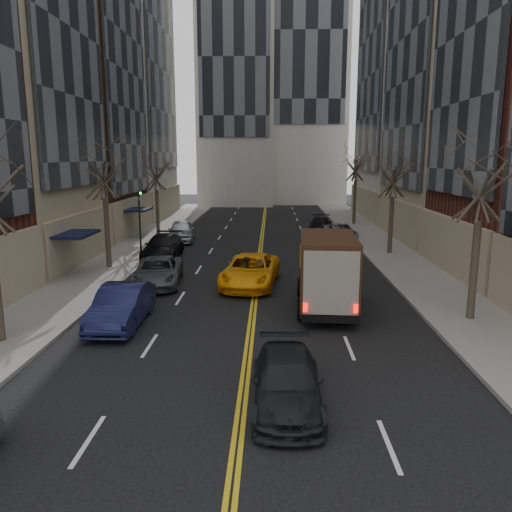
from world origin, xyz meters
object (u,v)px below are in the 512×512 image
(taxi, at_px, (250,271))
(pedestrian, at_px, (247,272))
(observer_sedan, at_px, (287,382))
(ups_truck, at_px, (327,272))

(taxi, bearing_deg, pedestrian, -106.89)
(observer_sedan, bearing_deg, pedestrian, 97.36)
(ups_truck, bearing_deg, taxi, 134.46)
(observer_sedan, relative_size, taxi, 0.80)
(ups_truck, bearing_deg, pedestrian, 138.03)
(ups_truck, relative_size, observer_sedan, 1.37)
(taxi, xyz_separation_m, pedestrian, (-0.14, -0.32, -0.00))
(ups_truck, distance_m, pedestrian, 5.17)
(ups_truck, height_order, observer_sedan, ups_truck)
(observer_sedan, distance_m, pedestrian, 12.34)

